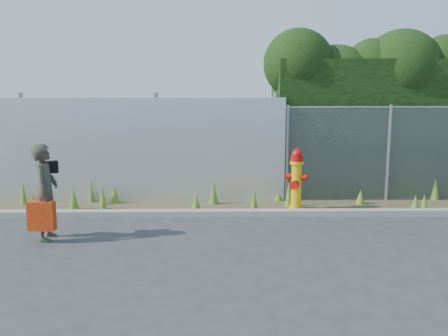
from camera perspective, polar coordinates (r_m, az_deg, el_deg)
ground at (r=7.79m, az=2.38°, el=-9.02°), size 80.00×80.00×0.00m
curb at (r=9.50m, az=1.78°, el=-5.18°), size 16.00×0.22×0.12m
weed_strip at (r=10.10m, az=-0.40°, el=-3.84°), size 16.00×1.32×0.55m
corrugated_fence at (r=10.84m, az=-15.90°, el=1.94°), size 8.50×0.21×2.30m
chainlink_fence at (r=11.47m, az=23.25°, el=1.56°), size 6.50×0.07×2.05m
hedge at (r=12.30m, az=21.61°, el=6.80°), size 7.59×1.95×3.69m
fire_hydrant at (r=9.85m, az=8.29°, el=-1.45°), size 0.42×0.38×1.26m
woman at (r=8.47m, az=-19.72°, el=-2.59°), size 0.41×0.59×1.56m
red_tote_bag at (r=8.37m, az=-20.12°, el=-5.16°), size 0.42×0.15×0.55m
black_shoulder_bag at (r=8.54m, az=-19.31°, el=0.10°), size 0.26×0.11×0.20m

